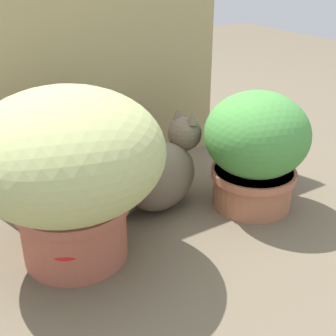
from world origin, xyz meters
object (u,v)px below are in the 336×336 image
leafy_planter (256,148)px  cat (164,172)px  grass_planter (68,165)px  mushroom_ornament_red (68,250)px

leafy_planter → cat: leafy_planter is taller
cat → grass_planter: bearing=-164.3°
mushroom_ornament_red → grass_planter: bearing=58.1°
mushroom_ornament_red → leafy_planter: bearing=3.2°
grass_planter → mushroom_ornament_red: (-0.06, -0.09, -0.18)m
grass_planter → cat: bearing=15.7°
cat → mushroom_ornament_red: 0.45m
leafy_planter → mushroom_ornament_red: (-0.65, -0.04, -0.11)m
leafy_planter → mushroom_ornament_red: bearing=-176.8°
grass_planter → cat: size_ratio=1.27×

